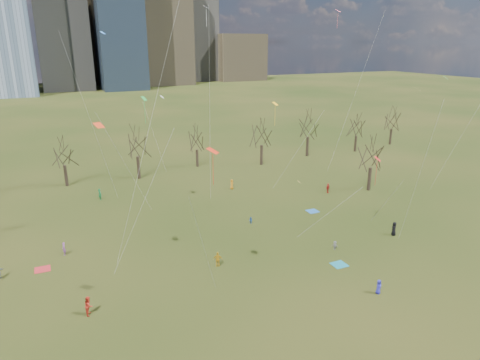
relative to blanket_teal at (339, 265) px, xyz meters
name	(u,v)px	position (x,y,z in m)	size (l,w,h in m)	color
ground	(288,276)	(-6.34, 0.27, -0.01)	(500.00, 500.00, 0.00)	black
downtown_skyline	(71,9)	(-8.77, 210.92, 38.99)	(212.50, 78.00, 118.00)	slate
bare_tree_row	(180,145)	(-6.42, 37.50, 6.10)	(113.04, 29.80, 9.50)	black
blanket_teal	(339,265)	(0.00, 0.00, 0.00)	(1.60, 1.50, 0.03)	#17748C
blanket_navy	(312,211)	(6.09, 14.31, 0.00)	(1.60, 1.50, 0.03)	#235DA4
blanket_crimson	(43,269)	(-29.59, 12.41, 0.00)	(1.60, 1.50, 0.03)	red
person_0	(379,287)	(-0.03, -6.14, 0.71)	(0.71, 0.46, 1.45)	#2929B3
person_2	(89,305)	(-25.84, 2.00, 0.89)	(0.88, 0.68, 1.81)	red
person_3	(335,245)	(1.70, 3.13, 0.53)	(0.71, 0.41, 1.10)	slate
person_4	(218,259)	(-12.21, 5.19, 0.84)	(1.00, 0.42, 1.70)	gold
person_6	(394,229)	(10.86, 3.30, 0.87)	(0.87, 0.57, 1.78)	black
person_7	(64,249)	(-27.22, 14.96, 0.75)	(0.56, 0.37, 1.54)	#88478F
person_8	(251,221)	(-3.98, 13.97, 0.47)	(0.47, 0.37, 0.96)	#295EB1
person_10	(328,188)	(12.76, 19.95, 0.78)	(0.93, 0.39, 1.58)	red
person_12	(232,184)	(-0.59, 28.09, 0.81)	(0.81, 0.52, 1.65)	orange
person_13	(100,194)	(-21.10, 31.95, 0.88)	(0.65, 0.43, 1.78)	#197238
kites_airborne	(257,134)	(-3.59, 13.27, 12.36)	(50.94, 48.98, 28.14)	red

